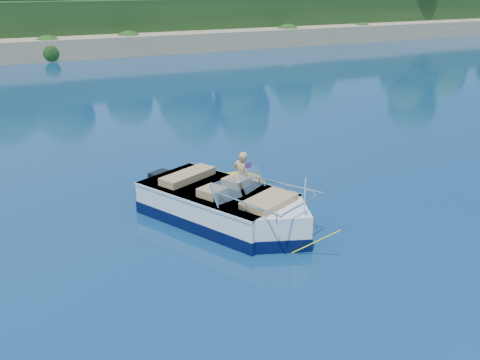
{
  "coord_description": "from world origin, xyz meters",
  "views": [
    {
      "loc": [
        -5.05,
        -6.64,
        5.47
      ],
      "look_at": [
        0.57,
        4.38,
        0.85
      ],
      "focal_mm": 40.0,
      "sensor_mm": 36.0,
      "label": 1
    }
  ],
  "objects": [
    {
      "name": "ground",
      "position": [
        0.0,
        0.0,
        0.0
      ],
      "size": [
        160.0,
        160.0,
        0.0
      ],
      "primitive_type": "plane",
      "color": "#0A2247",
      "rests_on": "ground"
    },
    {
      "name": "shoreline",
      "position": [
        0.0,
        63.77,
        0.98
      ],
      "size": [
        170.0,
        59.0,
        6.0
      ],
      "color": "#977857",
      "rests_on": "ground"
    },
    {
      "name": "boy",
      "position": [
        1.31,
        5.83,
        0.0
      ],
      "size": [
        0.68,
        0.87,
        1.56
      ],
      "primitive_type": "imported",
      "rotation": [
        0.0,
        -0.17,
        2.05
      ],
      "color": "tan",
      "rests_on": "ground"
    },
    {
      "name": "motorboat",
      "position": [
        0.02,
        3.9,
        0.36
      ],
      "size": [
        3.36,
        5.15,
        1.84
      ],
      "rotation": [
        0.0,
        0.0,
        0.42
      ],
      "color": "white",
      "rests_on": "ground"
    },
    {
      "name": "tow_tube",
      "position": [
        1.29,
        5.83,
        0.1
      ],
      "size": [
        1.73,
        1.73,
        0.4
      ],
      "rotation": [
        0.0,
        0.0,
        -0.17
      ],
      "color": "yellow",
      "rests_on": "ground"
    }
  ]
}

